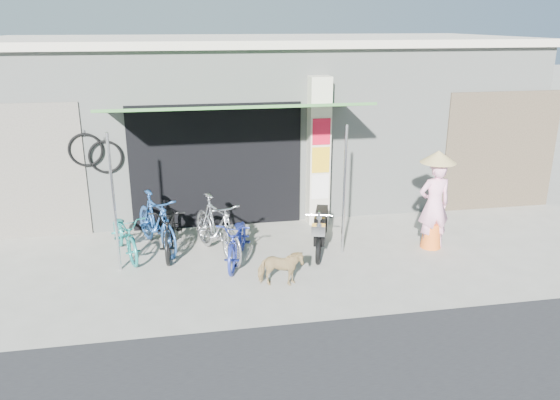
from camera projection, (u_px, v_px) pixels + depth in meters
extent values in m
plane|color=#A29E93|center=(303.00, 275.00, 9.06)|extent=(80.00, 80.00, 0.00)
cube|color=#939891|center=(258.00, 119.00, 13.28)|extent=(12.00, 5.00, 3.50)
cube|color=beige|center=(257.00, 40.00, 12.70)|extent=(12.30, 5.30, 0.16)
cube|color=black|center=(217.00, 167.00, 10.87)|extent=(3.40, 0.06, 2.50)
cube|color=black|center=(218.00, 200.00, 11.10)|extent=(3.06, 0.04, 1.10)
torus|color=black|center=(106.00, 157.00, 10.39)|extent=(0.65, 0.05, 0.65)
cylinder|color=silver|center=(104.00, 140.00, 10.30)|extent=(0.02, 0.02, 0.12)
torus|color=black|center=(86.00, 150.00, 10.28)|extent=(0.65, 0.05, 0.65)
cylinder|color=silver|center=(84.00, 133.00, 10.20)|extent=(0.02, 0.02, 0.12)
cube|color=beige|center=(318.00, 152.00, 11.02)|extent=(0.42, 0.42, 3.00)
cube|color=red|center=(321.00, 132.00, 10.68)|extent=(0.36, 0.02, 0.52)
cube|color=yellow|center=(321.00, 160.00, 10.85)|extent=(0.36, 0.02, 0.52)
cube|color=white|center=(320.00, 187.00, 11.03)|extent=(0.36, 0.02, 0.50)
cube|color=#33692F|center=(235.00, 108.00, 9.65)|extent=(4.60, 1.88, 0.35)
cylinder|color=silver|center=(114.00, 204.00, 8.88)|extent=(0.05, 0.05, 2.36)
cylinder|color=silver|center=(344.00, 191.00, 9.54)|extent=(0.05, 0.05, 2.36)
cube|color=brown|center=(501.00, 151.00, 11.92)|extent=(2.60, 0.06, 2.60)
cube|color=#6B665B|center=(13.00, 173.00, 10.22)|extent=(2.60, 0.06, 2.60)
imported|color=#1C7F7A|center=(125.00, 234.00, 9.68)|extent=(1.03, 1.66, 0.82)
imported|color=navy|center=(156.00, 222.00, 9.94)|extent=(1.16, 1.81, 1.06)
imported|color=black|center=(170.00, 228.00, 9.85)|extent=(0.70, 1.79, 0.92)
imported|color=#B6B6BB|center=(217.00, 227.00, 9.61)|extent=(1.15, 1.90, 1.10)
imported|color=navy|center=(238.00, 240.00, 9.42)|extent=(0.96, 1.68, 0.84)
imported|color=tan|center=(280.00, 268.00, 8.60)|extent=(0.76, 0.43, 0.61)
torus|color=black|center=(318.00, 252.00, 9.40)|extent=(0.22, 0.47, 0.46)
torus|color=black|center=(322.00, 228.00, 10.47)|extent=(0.22, 0.47, 0.46)
cube|color=black|center=(320.00, 236.00, 9.92)|extent=(0.44, 0.85, 0.09)
cube|color=black|center=(322.00, 220.00, 10.14)|extent=(0.36, 0.53, 0.30)
cube|color=black|center=(322.00, 211.00, 10.09)|extent=(0.35, 0.52, 0.08)
cube|color=black|center=(319.00, 231.00, 9.47)|extent=(0.21, 0.14, 0.49)
cylinder|color=silver|center=(319.00, 215.00, 9.22)|extent=(0.44, 0.17, 0.03)
cube|color=silver|center=(318.00, 230.00, 9.14)|extent=(0.27, 0.24, 0.17)
imported|color=#FFABCC|center=(434.00, 205.00, 9.92)|extent=(0.61, 0.41, 1.66)
cone|color=orange|center=(431.00, 235.00, 10.11)|extent=(0.38, 0.38, 0.46)
cone|color=tan|center=(439.00, 157.00, 9.64)|extent=(0.64, 0.64, 0.22)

